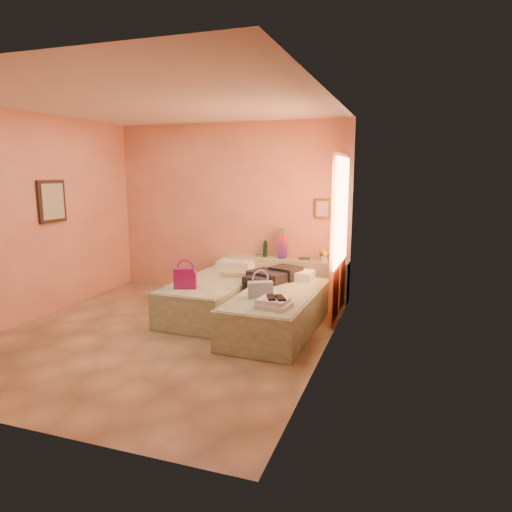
{
  "coord_description": "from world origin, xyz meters",
  "views": [
    {
      "loc": [
        2.85,
        -4.79,
        2.01
      ],
      "look_at": [
        0.93,
        0.85,
        0.91
      ],
      "focal_mm": 32.0,
      "sensor_mm": 36.0,
      "label": 1
    }
  ],
  "objects_px": {
    "water_bottle": "(265,249)",
    "magenta_handbag": "(186,278)",
    "bed_right": "(278,311)",
    "towel_stack": "(274,303)",
    "flower_vase": "(324,255)",
    "green_book": "(304,259)",
    "blue_handbag": "(260,290)",
    "headboard_ledge": "(284,278)",
    "bed_left": "(216,296)"
  },
  "relations": [
    {
      "from": "towel_stack",
      "to": "magenta_handbag",
      "type": "bearing_deg",
      "value": 160.65
    },
    {
      "from": "bed_right",
      "to": "towel_stack",
      "type": "bearing_deg",
      "value": -76.08
    },
    {
      "from": "water_bottle",
      "to": "green_book",
      "type": "distance_m",
      "value": 0.67
    },
    {
      "from": "flower_vase",
      "to": "bed_right",
      "type": "bearing_deg",
      "value": -102.76
    },
    {
      "from": "magenta_handbag",
      "to": "headboard_ledge",
      "type": "bearing_deg",
      "value": 43.0
    },
    {
      "from": "bed_right",
      "to": "water_bottle",
      "type": "relative_size",
      "value": 7.84
    },
    {
      "from": "flower_vase",
      "to": "magenta_handbag",
      "type": "distance_m",
      "value": 2.23
    },
    {
      "from": "water_bottle",
      "to": "bed_right",
      "type": "bearing_deg",
      "value": -66.66
    },
    {
      "from": "bed_left",
      "to": "towel_stack",
      "type": "height_order",
      "value": "towel_stack"
    },
    {
      "from": "flower_vase",
      "to": "blue_handbag",
      "type": "height_order",
      "value": "flower_vase"
    },
    {
      "from": "blue_handbag",
      "to": "bed_left",
      "type": "bearing_deg",
      "value": 116.75
    },
    {
      "from": "bed_left",
      "to": "bed_right",
      "type": "xyz_separation_m",
      "value": [
        1.06,
        -0.43,
        0.0
      ]
    },
    {
      "from": "water_bottle",
      "to": "magenta_handbag",
      "type": "height_order",
      "value": "water_bottle"
    },
    {
      "from": "headboard_ledge",
      "to": "flower_vase",
      "type": "bearing_deg",
      "value": -4.93
    },
    {
      "from": "headboard_ledge",
      "to": "water_bottle",
      "type": "distance_m",
      "value": 0.57
    },
    {
      "from": "blue_handbag",
      "to": "towel_stack",
      "type": "bearing_deg",
      "value": -76.47
    },
    {
      "from": "bed_right",
      "to": "green_book",
      "type": "relative_size",
      "value": 11.18
    },
    {
      "from": "magenta_handbag",
      "to": "blue_handbag",
      "type": "relative_size",
      "value": 0.96
    },
    {
      "from": "flower_vase",
      "to": "towel_stack",
      "type": "distance_m",
      "value": 2.1
    },
    {
      "from": "headboard_ledge",
      "to": "towel_stack",
      "type": "distance_m",
      "value": 2.2
    },
    {
      "from": "green_book",
      "to": "magenta_handbag",
      "type": "xyz_separation_m",
      "value": [
        -1.21,
        -1.68,
        -0.03
      ]
    },
    {
      "from": "bed_left",
      "to": "flower_vase",
      "type": "relative_size",
      "value": 8.76
    },
    {
      "from": "green_book",
      "to": "bed_right",
      "type": "bearing_deg",
      "value": -105.98
    },
    {
      "from": "headboard_ledge",
      "to": "flower_vase",
      "type": "height_order",
      "value": "flower_vase"
    },
    {
      "from": "green_book",
      "to": "blue_handbag",
      "type": "bearing_deg",
      "value": -110.68
    },
    {
      "from": "headboard_ledge",
      "to": "magenta_handbag",
      "type": "xyz_separation_m",
      "value": [
        -0.89,
        -1.65,
        0.31
      ]
    },
    {
      "from": "bed_left",
      "to": "magenta_handbag",
      "type": "relative_size",
      "value": 6.89
    },
    {
      "from": "bed_right",
      "to": "blue_handbag",
      "type": "xyz_separation_m",
      "value": [
        -0.15,
        -0.29,
        0.35
      ]
    },
    {
      "from": "bed_right",
      "to": "magenta_handbag",
      "type": "relative_size",
      "value": 6.89
    },
    {
      "from": "headboard_ledge",
      "to": "magenta_handbag",
      "type": "distance_m",
      "value": 1.9
    },
    {
      "from": "green_book",
      "to": "flower_vase",
      "type": "height_order",
      "value": "flower_vase"
    },
    {
      "from": "flower_vase",
      "to": "green_book",
      "type": "bearing_deg",
      "value": 165.61
    },
    {
      "from": "water_bottle",
      "to": "bed_left",
      "type": "bearing_deg",
      "value": -109.25
    },
    {
      "from": "headboard_ledge",
      "to": "green_book",
      "type": "bearing_deg",
      "value": 5.15
    },
    {
      "from": "headboard_ledge",
      "to": "towel_stack",
      "type": "xyz_separation_m",
      "value": [
        0.47,
        -2.13,
        0.23
      ]
    },
    {
      "from": "water_bottle",
      "to": "green_book",
      "type": "xyz_separation_m",
      "value": [
        0.66,
        -0.04,
        -0.11
      ]
    },
    {
      "from": "headboard_ledge",
      "to": "bed_left",
      "type": "height_order",
      "value": "headboard_ledge"
    },
    {
      "from": "flower_vase",
      "to": "towel_stack",
      "type": "xyz_separation_m",
      "value": [
        -0.18,
        -2.08,
        -0.21
      ]
    },
    {
      "from": "water_bottle",
      "to": "flower_vase",
      "type": "xyz_separation_m",
      "value": [
        0.99,
        -0.12,
        -0.01
      ]
    },
    {
      "from": "towel_stack",
      "to": "bed_right",
      "type": "bearing_deg",
      "value": 102.24
    },
    {
      "from": "bed_right",
      "to": "towel_stack",
      "type": "relative_size",
      "value": 5.71
    },
    {
      "from": "green_book",
      "to": "towel_stack",
      "type": "bearing_deg",
      "value": -102.35
    },
    {
      "from": "bed_right",
      "to": "magenta_handbag",
      "type": "distance_m",
      "value": 1.29
    },
    {
      "from": "water_bottle",
      "to": "magenta_handbag",
      "type": "distance_m",
      "value": 1.81
    },
    {
      "from": "flower_vase",
      "to": "magenta_handbag",
      "type": "height_order",
      "value": "flower_vase"
    },
    {
      "from": "green_book",
      "to": "magenta_handbag",
      "type": "bearing_deg",
      "value": -142.15
    },
    {
      "from": "bed_left",
      "to": "blue_handbag",
      "type": "xyz_separation_m",
      "value": [
        0.91,
        -0.72,
        0.35
      ]
    },
    {
      "from": "magenta_handbag",
      "to": "water_bottle",
      "type": "bearing_deg",
      "value": 53.39
    },
    {
      "from": "green_book",
      "to": "blue_handbag",
      "type": "height_order",
      "value": "blue_handbag"
    },
    {
      "from": "bed_right",
      "to": "flower_vase",
      "type": "distance_m",
      "value": 1.55
    }
  ]
}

